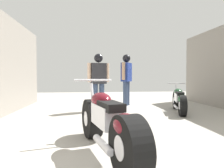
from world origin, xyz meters
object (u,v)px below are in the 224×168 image
(mechanic_in_blue, at_px, (126,75))
(mechanic_with_helmet, at_px, (98,77))
(motorcycle_maroon_cruiser, at_px, (107,123))
(motorcycle_black_naked, at_px, (179,100))

(mechanic_in_blue, height_order, mechanic_with_helmet, mechanic_in_blue)
(mechanic_in_blue, xyz_separation_m, mechanic_with_helmet, (-1.01, -0.97, -0.06))
(motorcycle_maroon_cruiser, relative_size, mechanic_with_helmet, 1.21)
(motorcycle_maroon_cruiser, bearing_deg, motorcycle_black_naked, 50.93)
(motorcycle_black_naked, distance_m, mechanic_with_helmet, 2.40)
(motorcycle_maroon_cruiser, xyz_separation_m, mechanic_in_blue, (1.03, 4.30, 0.67))
(motorcycle_black_naked, distance_m, mechanic_in_blue, 2.08)
(mechanic_in_blue, bearing_deg, motorcycle_maroon_cruiser, -103.45)
(motorcycle_black_naked, height_order, mechanic_in_blue, mechanic_in_blue)
(motorcycle_maroon_cruiser, distance_m, mechanic_with_helmet, 3.39)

